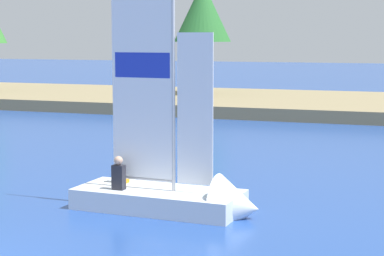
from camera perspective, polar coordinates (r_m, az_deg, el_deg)
shore_bank at (r=38.68m, az=7.49°, el=2.06°), size 80.00×11.99×0.61m
shoreline_tree_midleft at (r=40.80m, az=0.88°, el=9.56°), size 3.37×3.37×6.58m
sailboat at (r=15.64m, az=-0.47°, el=-5.45°), size 4.41×1.78×6.83m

